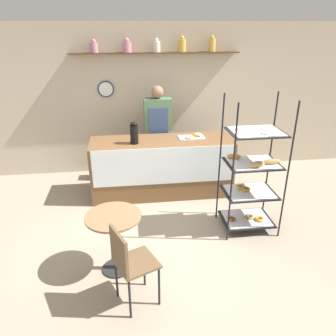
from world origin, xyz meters
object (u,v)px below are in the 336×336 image
at_px(pastry_rack, 251,175).
at_px(coffee_carafe, 134,133).
at_px(cafe_chair, 129,260).
at_px(person_worker, 158,131).
at_px(cafe_table, 114,230).
at_px(donut_tray_counter, 194,136).

distance_m(pastry_rack, coffee_carafe, 1.89).
bearing_deg(cafe_chair, person_worker, -35.19).
xyz_separation_m(person_worker, cafe_table, (-0.73, -2.39, -0.39)).
bearing_deg(cafe_chair, coffee_carafe, -27.77).
bearing_deg(cafe_table, person_worker, 72.92).
height_order(coffee_carafe, donut_tray_counter, coffee_carafe).
distance_m(cafe_chair, coffee_carafe, 2.37).
bearing_deg(coffee_carafe, cafe_chair, -93.80).
relative_size(cafe_chair, donut_tray_counter, 2.12).
height_order(cafe_table, donut_tray_counter, donut_tray_counter).
distance_m(cafe_table, donut_tray_counter, 2.36).
height_order(pastry_rack, coffee_carafe, pastry_rack).
bearing_deg(person_worker, cafe_table, -107.08).
bearing_deg(coffee_carafe, pastry_rack, -36.10).
xyz_separation_m(person_worker, coffee_carafe, (-0.43, -0.63, 0.17)).
bearing_deg(donut_tray_counter, person_worker, 140.72).
bearing_deg(coffee_carafe, cafe_table, -99.84).
bearing_deg(pastry_rack, coffee_carafe, 143.90).
bearing_deg(cafe_chair, cafe_table, -8.49).
xyz_separation_m(pastry_rack, donut_tray_counter, (-0.52, 1.28, 0.15)).
bearing_deg(coffee_carafe, person_worker, 55.86).
relative_size(person_worker, donut_tray_counter, 4.03).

